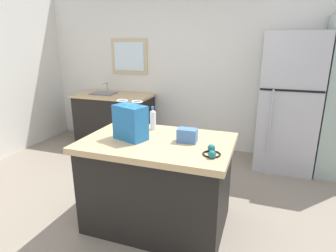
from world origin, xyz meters
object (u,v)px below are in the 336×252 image
Objects in this scene: kitchen_island at (158,182)px; bottle at (153,119)px; shopping_bag at (130,122)px; ear_defenders at (212,152)px; refrigerator at (288,103)px; small_box at (187,135)px.

bottle is (-0.16, 0.29, 0.55)m from kitchen_island.
bottle is at bearing 76.68° from shopping_bag.
shopping_bag is 0.81m from ear_defenders.
kitchen_island is at bearing -123.14° from refrigerator.
shopping_bag is at bearing -127.18° from refrigerator.
refrigerator is at bearing 62.68° from small_box.
refrigerator reaches higher than ear_defenders.
refrigerator is (1.22, 1.86, 0.50)m from kitchen_island.
ear_defenders reaches higher than kitchen_island.
ear_defenders is at bearing -40.64° from small_box.
shopping_bag reaches higher than kitchen_island.
ear_defenders is (0.27, -0.23, -0.04)m from small_box.
refrigerator is 2.41m from shopping_bag.
small_box is at bearing -117.32° from refrigerator.
small_box is 0.50m from bottle.
shopping_bag is at bearing -103.32° from bottle.
shopping_bag is 2.10× the size of small_box.
kitchen_island is 7.00× the size of ear_defenders.
small_box is at bearing 139.36° from ear_defenders.
refrigerator is 2.05m from small_box.
ear_defenders is (0.54, -0.19, 0.46)m from kitchen_island.
shopping_bag is at bearing -169.00° from small_box.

